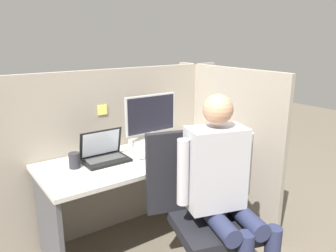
{
  "coord_description": "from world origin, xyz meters",
  "views": [
    {
      "loc": [
        -1.2,
        -1.7,
        1.6
      ],
      "look_at": [
        0.12,
        0.16,
        0.97
      ],
      "focal_mm": 35.0,
      "sensor_mm": 36.0,
      "label": 1
    }
  ],
  "objects_px": {
    "pen_cup": "(74,160)",
    "carrot_toy": "(194,148)",
    "stapler": "(212,136)",
    "office_chair": "(199,210)",
    "paper_box": "(151,143)",
    "laptop": "(105,155)",
    "monitor": "(151,117)",
    "person": "(225,187)"
  },
  "relations": [
    {
      "from": "monitor",
      "to": "laptop",
      "type": "relative_size",
      "value": 1.42
    },
    {
      "from": "paper_box",
      "to": "monitor",
      "type": "height_order",
      "value": "monitor"
    },
    {
      "from": "monitor",
      "to": "office_chair",
      "type": "relative_size",
      "value": 0.44
    },
    {
      "from": "monitor",
      "to": "laptop",
      "type": "xyz_separation_m",
      "value": [
        -0.46,
        -0.09,
        -0.2
      ]
    },
    {
      "from": "office_chair",
      "to": "laptop",
      "type": "bearing_deg",
      "value": 114.95
    },
    {
      "from": "paper_box",
      "to": "person",
      "type": "distance_m",
      "value": 0.94
    },
    {
      "from": "person",
      "to": "monitor",
      "type": "bearing_deg",
      "value": 84.68
    },
    {
      "from": "monitor",
      "to": "paper_box",
      "type": "bearing_deg",
      "value": -90.0
    },
    {
      "from": "monitor",
      "to": "person",
      "type": "relative_size",
      "value": 0.35
    },
    {
      "from": "paper_box",
      "to": "carrot_toy",
      "type": "relative_size",
      "value": 2.59
    },
    {
      "from": "person",
      "to": "office_chair",
      "type": "bearing_deg",
      "value": 107.22
    },
    {
      "from": "laptop",
      "to": "person",
      "type": "xyz_separation_m",
      "value": [
        0.37,
        -0.85,
        -0.02
      ]
    },
    {
      "from": "laptop",
      "to": "stapler",
      "type": "xyz_separation_m",
      "value": [
        0.99,
        -0.07,
        -0.02
      ]
    },
    {
      "from": "carrot_toy",
      "to": "laptop",
      "type": "bearing_deg",
      "value": 161.88
    },
    {
      "from": "stapler",
      "to": "carrot_toy",
      "type": "distance_m",
      "value": 0.36
    },
    {
      "from": "paper_box",
      "to": "laptop",
      "type": "distance_m",
      "value": 0.46
    },
    {
      "from": "carrot_toy",
      "to": "office_chair",
      "type": "height_order",
      "value": "office_chair"
    },
    {
      "from": "pen_cup",
      "to": "office_chair",
      "type": "bearing_deg",
      "value": -51.61
    },
    {
      "from": "pen_cup",
      "to": "monitor",
      "type": "bearing_deg",
      "value": 7.28
    },
    {
      "from": "paper_box",
      "to": "stapler",
      "type": "distance_m",
      "value": 0.55
    },
    {
      "from": "pen_cup",
      "to": "carrot_toy",
      "type": "bearing_deg",
      "value": -13.69
    },
    {
      "from": "carrot_toy",
      "to": "person",
      "type": "height_order",
      "value": "person"
    },
    {
      "from": "stapler",
      "to": "office_chair",
      "type": "relative_size",
      "value": 0.16
    },
    {
      "from": "monitor",
      "to": "pen_cup",
      "type": "xyz_separation_m",
      "value": [
        -0.68,
        -0.09,
        -0.19
      ]
    },
    {
      "from": "paper_box",
      "to": "office_chair",
      "type": "bearing_deg",
      "value": -100.07
    },
    {
      "from": "laptop",
      "to": "pen_cup",
      "type": "relative_size",
      "value": 2.97
    },
    {
      "from": "office_chair",
      "to": "monitor",
      "type": "bearing_deg",
      "value": 79.96
    },
    {
      "from": "stapler",
      "to": "pen_cup",
      "type": "relative_size",
      "value": 1.57
    },
    {
      "from": "office_chair",
      "to": "paper_box",
      "type": "bearing_deg",
      "value": 79.93
    },
    {
      "from": "person",
      "to": "pen_cup",
      "type": "bearing_deg",
      "value": 125.02
    },
    {
      "from": "stapler",
      "to": "carrot_toy",
      "type": "bearing_deg",
      "value": -155.2
    },
    {
      "from": "monitor",
      "to": "pen_cup",
      "type": "distance_m",
      "value": 0.71
    },
    {
      "from": "laptop",
      "to": "person",
      "type": "relative_size",
      "value": 0.25
    },
    {
      "from": "office_chair",
      "to": "pen_cup",
      "type": "distance_m",
      "value": 0.91
    },
    {
      "from": "carrot_toy",
      "to": "person",
      "type": "bearing_deg",
      "value": -115.24
    },
    {
      "from": "stapler",
      "to": "office_chair",
      "type": "height_order",
      "value": "office_chair"
    },
    {
      "from": "paper_box",
      "to": "monitor",
      "type": "distance_m",
      "value": 0.22
    },
    {
      "from": "paper_box",
      "to": "carrot_toy",
      "type": "distance_m",
      "value": 0.37
    },
    {
      "from": "laptop",
      "to": "carrot_toy",
      "type": "height_order",
      "value": "laptop"
    },
    {
      "from": "paper_box",
      "to": "laptop",
      "type": "xyz_separation_m",
      "value": [
        -0.46,
        -0.08,
        0.02
      ]
    },
    {
      "from": "paper_box",
      "to": "person",
      "type": "relative_size",
      "value": 0.23
    },
    {
      "from": "carrot_toy",
      "to": "paper_box",
      "type": "bearing_deg",
      "value": 124.9
    }
  ]
}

